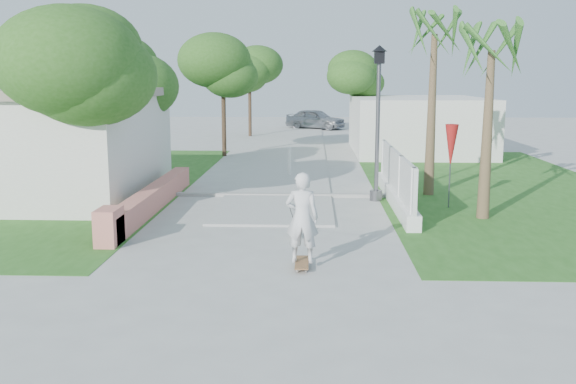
{
  "coord_description": "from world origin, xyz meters",
  "views": [
    {
      "loc": [
        1.06,
        -12.99,
        3.56
      ],
      "look_at": [
        0.52,
        0.67,
        1.1
      ],
      "focal_mm": 40.0,
      "sensor_mm": 36.0,
      "label": 1
    }
  ],
  "objects_px": {
    "patio_umbrella": "(451,147)",
    "skateboarder": "(299,217)",
    "bollard": "(289,160)",
    "street_lamp": "(378,117)",
    "parked_car": "(316,119)",
    "dog": "(296,228)"
  },
  "relations": [
    {
      "from": "parked_car",
      "to": "skateboarder",
      "type": "bearing_deg",
      "value": -156.28
    },
    {
      "from": "patio_umbrella",
      "to": "dog",
      "type": "height_order",
      "value": "patio_umbrella"
    },
    {
      "from": "bollard",
      "to": "dog",
      "type": "distance_m",
      "value": 9.07
    },
    {
      "from": "parked_car",
      "to": "patio_umbrella",
      "type": "bearing_deg",
      "value": -147.95
    },
    {
      "from": "street_lamp",
      "to": "patio_umbrella",
      "type": "xyz_separation_m",
      "value": [
        1.9,
        -1.0,
        -0.74
      ]
    },
    {
      "from": "street_lamp",
      "to": "bollard",
      "type": "distance_m",
      "value": 5.56
    },
    {
      "from": "bollard",
      "to": "patio_umbrella",
      "type": "bearing_deg",
      "value": -50.09
    },
    {
      "from": "patio_umbrella",
      "to": "skateboarder",
      "type": "distance_m",
      "value": 6.8
    },
    {
      "from": "skateboarder",
      "to": "street_lamp",
      "type": "bearing_deg",
      "value": -102.48
    },
    {
      "from": "street_lamp",
      "to": "skateboarder",
      "type": "distance_m",
      "value": 6.94
    },
    {
      "from": "bollard",
      "to": "skateboarder",
      "type": "bearing_deg",
      "value": -86.86
    },
    {
      "from": "street_lamp",
      "to": "parked_car",
      "type": "bearing_deg",
      "value": 93.75
    },
    {
      "from": "bollard",
      "to": "street_lamp",
      "type": "bearing_deg",
      "value": -59.04
    },
    {
      "from": "bollard",
      "to": "dog",
      "type": "height_order",
      "value": "bollard"
    },
    {
      "from": "bollard",
      "to": "skateboarder",
      "type": "height_order",
      "value": "skateboarder"
    },
    {
      "from": "skateboarder",
      "to": "parked_car",
      "type": "xyz_separation_m",
      "value": [
        0.4,
        32.34,
        -0.2
      ]
    },
    {
      "from": "bollard",
      "to": "parked_car",
      "type": "xyz_separation_m",
      "value": [
        1.0,
        21.4,
        0.11
      ]
    },
    {
      "from": "bollard",
      "to": "skateboarder",
      "type": "distance_m",
      "value": 10.96
    },
    {
      "from": "street_lamp",
      "to": "skateboarder",
      "type": "height_order",
      "value": "street_lamp"
    },
    {
      "from": "bollard",
      "to": "dog",
      "type": "relative_size",
      "value": 1.79
    },
    {
      "from": "skateboarder",
      "to": "dog",
      "type": "height_order",
      "value": "skateboarder"
    },
    {
      "from": "bollard",
      "to": "parked_car",
      "type": "relative_size",
      "value": 0.27
    }
  ]
}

